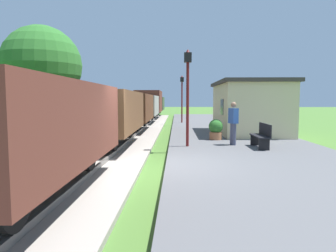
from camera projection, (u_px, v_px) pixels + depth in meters
name	position (u px, v px, depth m)	size (l,w,h in m)	color
ground_plane	(159.00, 173.00, 8.53)	(160.00, 160.00, 0.00)	#47702D
platform_slab	(274.00, 169.00, 8.43)	(6.00, 60.00, 0.25)	#565659
track_ballast	(74.00, 170.00, 8.59)	(3.80, 60.00, 0.12)	#9E9389
rail_near	(99.00, 166.00, 8.56)	(0.07, 60.00, 0.14)	slate
rail_far	(48.00, 166.00, 8.60)	(0.07, 60.00, 0.14)	slate
freight_train	(138.00, 108.00, 22.69)	(2.50, 39.20, 2.72)	brown
station_hut	(249.00, 107.00, 16.43)	(3.50, 5.80, 2.78)	beige
bench_near_hut	(262.00, 135.00, 11.38)	(0.42, 1.50, 0.91)	black
person_waiting	(233.00, 122.00, 12.07)	(0.37, 0.44, 1.71)	#474C66
potted_planter	(216.00, 129.00, 13.74)	(0.64, 0.64, 0.92)	#9E6642
lamp_post_near	(188.00, 80.00, 11.58)	(0.28, 0.28, 3.70)	#591414
lamp_post_far	(182.00, 90.00, 23.97)	(0.28, 0.28, 3.70)	#591414
tree_trackside_far	(42.00, 65.00, 15.86)	(4.07, 4.07, 5.87)	#4C3823
tree_field_left	(45.00, 76.00, 22.31)	(4.77, 4.77, 6.18)	#4C3823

